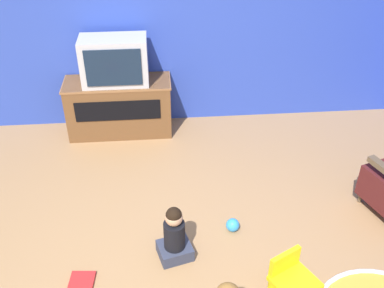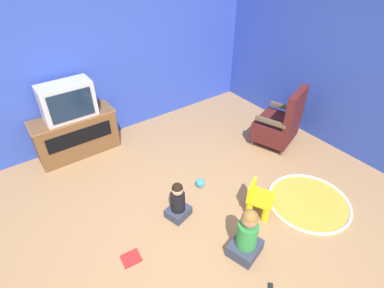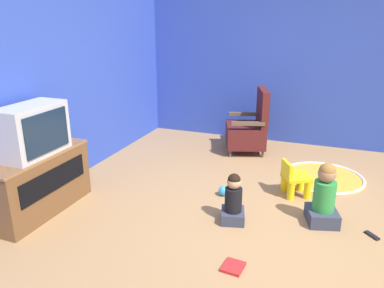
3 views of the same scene
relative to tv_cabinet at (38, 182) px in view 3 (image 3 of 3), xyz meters
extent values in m
plane|color=#9E754C|center=(0.64, -2.24, -0.33)|extent=(30.00, 30.00, 0.00)
cube|color=#2D47B2|center=(0.51, 0.29, 1.02)|extent=(5.74, 0.12, 2.70)
cube|color=#2D47B2|center=(3.32, -2.44, 1.02)|extent=(0.12, 5.59, 2.70)
cube|color=brown|center=(0.00, 0.00, -0.01)|extent=(1.14, 0.42, 0.63)
cube|color=#90603A|center=(0.00, 0.00, 0.29)|extent=(1.16, 0.43, 0.02)
cube|color=black|center=(0.00, -0.21, 0.06)|extent=(0.91, 0.01, 0.23)
cube|color=#B7B7BC|center=(0.00, -0.02, 0.55)|extent=(0.69, 0.35, 0.50)
cube|color=#142338|center=(0.00, -0.20, 0.55)|extent=(0.57, 0.02, 0.39)
cylinder|color=brown|center=(2.76, -1.24, -0.28)|extent=(0.04, 0.04, 0.10)
cylinder|color=brown|center=(2.26, -1.41, -0.28)|extent=(0.04, 0.04, 0.10)
cylinder|color=brown|center=(2.91, -1.68, -0.28)|extent=(0.04, 0.04, 0.10)
cylinder|color=brown|center=(2.41, -1.86, -0.28)|extent=(0.04, 0.04, 0.10)
cube|color=#4C1919|center=(2.59, -1.55, -0.07)|extent=(0.77, 0.73, 0.31)
cube|color=#4C1919|center=(2.66, -1.77, 0.35)|extent=(0.59, 0.29, 0.54)
cube|color=brown|center=(2.85, -1.46, 0.18)|extent=(0.22, 0.47, 0.05)
cube|color=brown|center=(2.33, -1.64, 0.18)|extent=(0.22, 0.47, 0.05)
cylinder|color=yellow|center=(1.29, -2.57, -0.21)|extent=(0.08, 0.08, 0.24)
cylinder|color=yellow|center=(1.47, -2.47, -0.21)|extent=(0.08, 0.08, 0.24)
cylinder|color=yellow|center=(1.20, -2.40, -0.21)|extent=(0.08, 0.08, 0.24)
cylinder|color=yellow|center=(1.38, -2.30, -0.21)|extent=(0.08, 0.08, 0.24)
cube|color=yellow|center=(1.34, -2.44, -0.11)|extent=(0.39, 0.38, 0.04)
cube|color=yellow|center=(1.28, -2.33, -0.01)|extent=(0.25, 0.15, 0.16)
cylinder|color=gold|center=(1.94, -2.71, -0.32)|extent=(1.02, 1.02, 0.01)
torus|color=silver|center=(1.94, -2.71, -0.32)|extent=(1.02, 1.02, 0.04)
cube|color=#33384C|center=(0.51, -1.92, -0.27)|extent=(0.31, 0.28, 0.11)
cylinder|color=black|center=(0.51, -1.92, -0.09)|extent=(0.17, 0.17, 0.24)
sphere|color=tan|center=(0.51, -1.92, 0.09)|extent=(0.14, 0.14, 0.14)
sphere|color=black|center=(0.51, -1.92, 0.12)|extent=(0.13, 0.13, 0.13)
cube|color=#33384C|center=(0.80, -2.75, -0.26)|extent=(0.38, 0.36, 0.14)
cylinder|color=#2D8C3F|center=(0.80, -2.75, -0.04)|extent=(0.21, 0.21, 0.30)
sphere|color=#9E7051|center=(0.80, -2.75, 0.19)|extent=(0.17, 0.17, 0.17)
sphere|color=olive|center=(0.80, -2.75, 0.22)|extent=(0.16, 0.16, 0.16)
sphere|color=#3399E5|center=(1.02, -1.68, -0.27)|extent=(0.12, 0.12, 0.12)
cube|color=#B22323|center=(-0.21, -2.12, -0.32)|extent=(0.20, 0.18, 0.02)
cube|color=black|center=(0.70, -3.20, -0.32)|extent=(0.14, 0.13, 0.02)
camera|label=1|loc=(0.44, -4.42, 2.48)|focal=42.00mm
camera|label=2|loc=(-0.77, -3.96, 2.45)|focal=28.00mm
camera|label=3|loc=(-2.70, -2.72, 1.59)|focal=35.00mm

